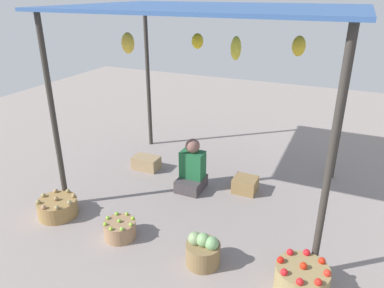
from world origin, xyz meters
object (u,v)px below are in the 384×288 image
(basket_potatoes, at_px, (58,207))
(wooden_crate_stacked_rear, at_px, (146,163))
(vendor_person, at_px, (192,170))
(basket_red_tomatoes, at_px, (302,279))
(basket_cabbages, at_px, (203,251))
(basket_limes, at_px, (120,229))
(wooden_crate_near_vendor, at_px, (245,185))

(basket_potatoes, bearing_deg, wooden_crate_stacked_rear, 77.25)
(vendor_person, distance_m, basket_potatoes, 1.88)
(vendor_person, bearing_deg, basket_red_tomatoes, -37.84)
(vendor_person, height_order, basket_red_tomatoes, vendor_person)
(basket_cabbages, distance_m, basket_red_tomatoes, 1.02)
(basket_cabbages, bearing_deg, vendor_person, 118.29)
(basket_potatoes, height_order, basket_red_tomatoes, basket_red_tomatoes)
(vendor_person, relative_size, basket_limes, 2.07)
(vendor_person, distance_m, wooden_crate_stacked_rear, 1.00)
(vendor_person, bearing_deg, basket_cabbages, -61.71)
(vendor_person, distance_m, basket_cabbages, 1.61)
(wooden_crate_near_vendor, bearing_deg, wooden_crate_stacked_rear, 178.62)
(basket_limes, bearing_deg, basket_cabbages, -1.01)
(basket_limes, distance_m, wooden_crate_near_vendor, 1.94)
(basket_limes, distance_m, wooden_crate_stacked_rear, 1.79)
(vendor_person, relative_size, basket_potatoes, 1.55)
(basket_red_tomatoes, height_order, wooden_crate_stacked_rear, basket_red_tomatoes)
(basket_potatoes, xyz_separation_m, basket_red_tomatoes, (3.09, -0.04, 0.03))
(basket_cabbages, relative_size, wooden_crate_stacked_rear, 0.90)
(basket_potatoes, relative_size, wooden_crate_near_vendor, 1.51)
(basket_limes, relative_size, basket_red_tomatoes, 0.73)
(basket_potatoes, bearing_deg, basket_red_tomatoes, -0.68)
(basket_cabbages, xyz_separation_m, wooden_crate_stacked_rear, (-1.70, 1.69, -0.06))
(basket_potatoes, bearing_deg, vendor_person, 45.81)
(basket_potatoes, height_order, wooden_crate_stacked_rear, basket_potatoes)
(basket_cabbages, bearing_deg, wooden_crate_near_vendor, 90.74)
(vendor_person, relative_size, basket_cabbages, 2.04)
(basket_red_tomatoes, xyz_separation_m, wooden_crate_stacked_rear, (-2.72, 1.65, -0.04))
(wooden_crate_stacked_rear, bearing_deg, wooden_crate_near_vendor, -1.38)
(basket_red_tomatoes, distance_m, wooden_crate_near_vendor, 1.92)
(vendor_person, height_order, wooden_crate_stacked_rear, vendor_person)
(vendor_person, height_order, basket_limes, vendor_person)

